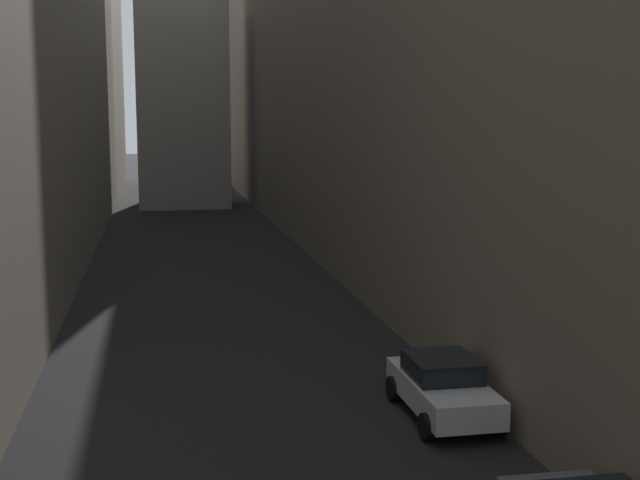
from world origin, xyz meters
TOP-DOWN VIEW (x-y plane):
  - ground_plane at (0.00, 48.00)m, footprint 264.00×264.00m
  - building_block_right at (11.54, 50.00)m, footprint 12.09×108.00m
  - parked_car_right_far at (4.40, 25.00)m, footprint 1.90×4.00m

SIDE VIEW (x-z plane):
  - ground_plane at x=0.00m, z-range 0.00..0.00m
  - parked_car_right_far at x=4.40m, z-range 0.02..1.47m
  - building_block_right at x=11.54m, z-range 0.00..19.34m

